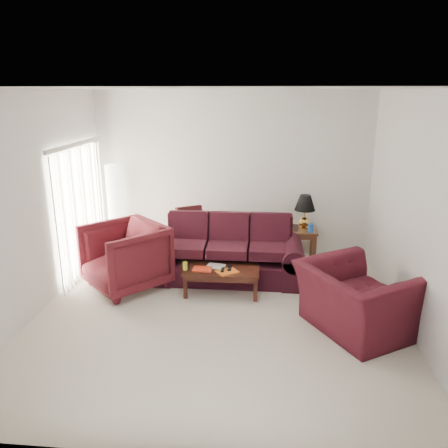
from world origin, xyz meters
name	(u,v)px	position (x,y,z in m)	size (l,w,h in m)	color
floor	(218,314)	(0.00, 0.00, 0.00)	(5.00, 5.00, 0.00)	silver
blinds	(81,210)	(-2.42, 1.30, 1.08)	(0.10, 2.00, 2.16)	silver
sofa	(228,250)	(0.03, 1.23, 0.50)	(2.44, 1.06, 1.00)	black
throw_pillow	(190,219)	(-0.72, 1.97, 0.78)	(0.47, 0.13, 0.47)	black
end_table	(300,245)	(1.27, 2.13, 0.30)	(0.55, 0.55, 0.60)	#492219
table_lamp	(305,212)	(1.32, 2.18, 0.91)	(0.37, 0.37, 0.62)	gold
clock	(295,227)	(1.14, 2.00, 0.67)	(0.14, 0.05, 0.14)	silver
blue_canister	(311,228)	(1.42, 1.96, 0.68)	(0.09, 0.09, 0.15)	#164391
picture_frame	(292,221)	(1.12, 2.35, 0.68)	(0.12, 0.02, 0.15)	silver
floor_lamp	(115,210)	(-2.15, 2.13, 0.87)	(0.28, 0.28, 1.74)	white
armchair_left	(125,256)	(-1.53, 0.74, 0.51)	(1.09, 1.12, 1.02)	#461016
armchair_right	(356,300)	(1.79, -0.25, 0.43)	(1.31, 1.15, 0.85)	#3F0E17
coffee_table	(222,281)	(-0.02, 0.67, 0.20)	(1.13, 0.57, 0.40)	black
magazine_red	(202,269)	(-0.31, 0.61, 0.41)	(0.28, 0.21, 0.02)	red
magazine_white	(216,266)	(-0.12, 0.75, 0.40)	(0.27, 0.20, 0.02)	white
magazine_orange	(227,272)	(0.08, 0.55, 0.41)	(0.30, 0.23, 0.02)	#CF5C18
remote_a	(223,270)	(0.01, 0.57, 0.42)	(0.05, 0.16, 0.02)	black
remote_b	(230,268)	(0.11, 0.64, 0.43)	(0.05, 0.19, 0.02)	black
yellow_glass	(185,266)	(-0.56, 0.58, 0.46)	(0.07, 0.07, 0.12)	yellow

